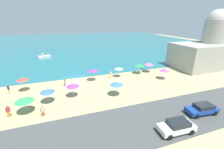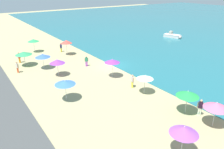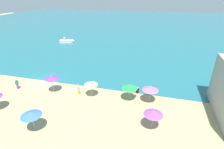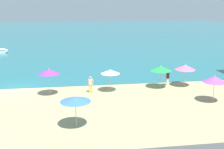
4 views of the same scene
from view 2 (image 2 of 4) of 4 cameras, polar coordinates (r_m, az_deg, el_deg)
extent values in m
plane|color=tan|center=(33.04, 0.34, 2.26)|extent=(160.00, 160.00, 0.00)
cylinder|color=#B2B2B7|center=(24.65, 8.49, -2.97)|extent=(0.05, 0.05, 1.88)
cone|color=silver|center=(24.21, 8.63, -0.68)|extent=(1.88, 1.88, 0.37)
sphere|color=silver|center=(24.12, 8.66, -0.20)|extent=(0.08, 0.08, 0.08)
cylinder|color=#B2B2B7|center=(28.58, 0.05, 1.23)|extent=(0.05, 0.05, 2.14)
cone|color=purple|center=(28.16, 0.05, 3.57)|extent=(2.00, 2.00, 0.43)
sphere|color=silver|center=(28.08, 0.05, 4.05)|extent=(0.08, 0.08, 0.08)
cylinder|color=#B2B2B7|center=(38.76, -11.71, 6.53)|extent=(0.05, 0.05, 2.14)
cone|color=#EC473C|center=(38.44, -11.86, 8.37)|extent=(1.92, 1.92, 0.52)
sphere|color=silver|center=(38.37, -11.89, 8.79)|extent=(0.08, 0.08, 0.08)
cylinder|color=#B2B2B7|center=(23.44, -11.94, -4.55)|extent=(0.05, 0.05, 1.94)
cone|color=#3C70C5|center=(22.97, -12.16, -2.11)|extent=(2.15, 2.15, 0.35)
sphere|color=silver|center=(22.89, -12.20, -1.64)|extent=(0.08, 0.08, 0.08)
cylinder|color=#B2B2B7|center=(17.06, 17.84, -16.81)|extent=(0.05, 0.05, 1.87)
cone|color=#9D4DBA|center=(16.37, 18.33, -13.65)|extent=(2.05, 2.05, 0.55)
sphere|color=silver|center=(16.20, 18.47, -12.78)|extent=(0.08, 0.08, 0.08)
cylinder|color=#B2B2B7|center=(41.96, -19.66, 6.82)|extent=(0.05, 0.05, 2.03)
cone|color=#2C9C58|center=(41.69, -19.87, 8.38)|extent=(1.95, 1.95, 0.43)
sphere|color=silver|center=(41.63, -19.92, 8.71)|extent=(0.08, 0.08, 0.08)
cylinder|color=#B2B2B7|center=(21.93, 18.80, -7.42)|extent=(0.05, 0.05, 1.89)
cone|color=green|center=(21.41, 19.18, -4.78)|extent=(2.12, 2.12, 0.48)
sphere|color=silver|center=(21.30, 19.27, -4.14)|extent=(0.08, 0.08, 0.08)
cylinder|color=#B2B2B7|center=(35.27, -21.84, 3.49)|extent=(0.05, 0.05, 1.82)
cone|color=#32985B|center=(34.96, -22.09, 5.16)|extent=(2.38, 2.38, 0.44)
sphere|color=silver|center=(34.89, -22.15, 5.56)|extent=(0.08, 0.08, 0.08)
cylinder|color=#B2B2B7|center=(33.18, -17.46, 2.93)|extent=(0.05, 0.05, 1.80)
cone|color=blue|center=(32.86, -17.68, 4.70)|extent=(2.12, 2.12, 0.47)
sphere|color=silver|center=(32.78, -17.73, 5.14)|extent=(0.08, 0.08, 0.08)
cylinder|color=#B2B2B7|center=(20.93, 25.12, -10.03)|extent=(0.05, 0.05, 1.86)
cone|color=#DB658B|center=(20.39, 25.64, -7.33)|extent=(2.11, 2.11, 0.51)
sphere|color=silver|center=(20.26, 25.77, -6.63)|extent=(0.08, 0.08, 0.08)
cylinder|color=#B2B2B7|center=(29.99, -13.92, 1.30)|extent=(0.05, 0.05, 1.86)
cone|color=purple|center=(29.61, -14.13, 3.36)|extent=(2.03, 2.03, 0.52)
sphere|color=silver|center=(29.51, -14.18, 3.89)|extent=(0.08, 0.08, 0.08)
cylinder|color=orange|center=(37.28, -23.07, 3.45)|extent=(0.14, 0.14, 0.80)
cylinder|color=orange|center=(37.16, -22.87, 3.42)|extent=(0.14, 0.14, 0.80)
cube|color=#BF3338|center=(37.01, -23.14, 4.49)|extent=(0.42, 0.39, 0.64)
sphere|color=#9B6E50|center=(36.89, -23.24, 5.15)|extent=(0.22, 0.22, 0.22)
cylinder|color=#9B6E50|center=(37.19, -23.40, 4.44)|extent=(0.09, 0.09, 0.57)
cylinder|color=#9B6E50|center=(36.87, -22.85, 4.38)|extent=(0.09, 0.09, 0.57)
cylinder|color=yellow|center=(41.10, -13.07, 6.32)|extent=(0.14, 0.14, 0.76)
cylinder|color=yellow|center=(40.95, -13.19, 6.25)|extent=(0.14, 0.14, 0.76)
cube|color=navy|center=(40.84, -13.22, 7.21)|extent=(0.40, 0.42, 0.60)
sphere|color=brown|center=(40.73, -13.27, 7.79)|extent=(0.22, 0.22, 0.22)
cylinder|color=brown|center=(41.06, -13.05, 7.23)|extent=(0.09, 0.09, 0.54)
cylinder|color=brown|center=(40.65, -13.37, 7.05)|extent=(0.09, 0.09, 0.54)
cylinder|color=#DF512A|center=(33.00, -23.30, 1.02)|extent=(0.14, 0.14, 0.75)
cylinder|color=#DF512A|center=(33.15, -23.47, 1.08)|extent=(0.14, 0.14, 0.75)
cube|color=beige|center=(32.85, -23.56, 2.14)|extent=(0.41, 0.33, 0.60)
sphere|color=#987455|center=(32.72, -23.68, 2.85)|extent=(0.22, 0.22, 0.22)
cylinder|color=#987455|center=(32.67, -23.33, 1.98)|extent=(0.09, 0.09, 0.54)
cylinder|color=#987455|center=(33.07, -23.77, 2.14)|extent=(0.09, 0.09, 0.54)
cylinder|color=#E2F2D0|center=(22.27, 21.66, -8.97)|extent=(0.14, 0.14, 0.81)
cylinder|color=#E2F2D0|center=(22.28, 22.12, -9.04)|extent=(0.14, 0.14, 0.81)
cube|color=black|center=(21.93, 22.16, -7.38)|extent=(0.42, 0.38, 0.64)
sphere|color=tan|center=(21.72, 22.34, -6.34)|extent=(0.22, 0.22, 0.22)
cylinder|color=tan|center=(21.94, 21.52, -7.40)|extent=(0.09, 0.09, 0.58)
cylinder|color=tan|center=(21.96, 22.77, -7.58)|extent=(0.09, 0.09, 0.58)
cylinder|color=purple|center=(33.00, -6.82, 2.78)|extent=(0.14, 0.14, 0.77)
cylinder|color=purple|center=(33.03, -6.51, 2.81)|extent=(0.14, 0.14, 0.77)
cube|color=#2C8561|center=(32.79, -6.72, 3.94)|extent=(0.32, 0.41, 0.61)
sphere|color=tan|center=(32.65, -6.75, 4.66)|extent=(0.22, 0.22, 0.22)
cylinder|color=tan|center=(32.76, -7.13, 3.81)|extent=(0.09, 0.09, 0.55)
cylinder|color=tan|center=(32.84, -6.30, 3.90)|extent=(0.09, 0.09, 0.55)
cylinder|color=yellow|center=(26.06, 5.40, -2.68)|extent=(0.14, 0.14, 0.79)
cylinder|color=yellow|center=(26.20, 5.22, -2.53)|extent=(0.14, 0.14, 0.79)
cube|color=silver|center=(25.84, 5.36, -1.19)|extent=(0.40, 0.30, 0.62)
sphere|color=tan|center=(25.67, 5.40, -0.29)|extent=(0.22, 0.22, 0.22)
cylinder|color=tan|center=(25.66, 5.60, -1.49)|extent=(0.09, 0.09, 0.56)
cylinder|color=tan|center=(26.06, 5.13, -1.09)|extent=(0.09, 0.09, 0.56)
cube|color=silver|center=(53.09, 15.41, 9.67)|extent=(3.91, 2.61, 0.59)
cube|color=silver|center=(52.40, 17.46, 9.34)|extent=(0.69, 0.97, 0.36)
cube|color=silver|center=(53.02, 15.45, 10.02)|extent=(3.94, 2.69, 0.08)
cube|color=#B2AD9E|center=(53.08, 15.13, 10.47)|extent=(0.86, 1.08, 0.81)
camera|label=1|loc=(30.65, -63.06, 11.87)|focal=24.00mm
camera|label=3|loc=(8.97, -68.89, 22.94)|focal=28.00mm
camera|label=4|loc=(22.63, -62.99, 2.64)|focal=45.00mm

